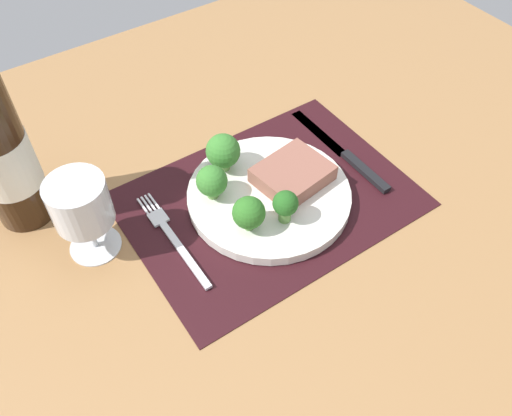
% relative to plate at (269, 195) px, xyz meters
% --- Properties ---
extents(ground_plane, '(1.40, 1.10, 0.03)m').
position_rel_plate_xyz_m(ground_plane, '(0.00, 0.00, -0.03)').
color(ground_plane, '#996D42').
extents(placemat, '(0.41, 0.30, 0.00)m').
position_rel_plate_xyz_m(placemat, '(0.00, 0.00, -0.01)').
color(placemat, black).
rests_on(placemat, ground_plane).
extents(plate, '(0.24, 0.24, 0.02)m').
position_rel_plate_xyz_m(plate, '(0.00, 0.00, 0.00)').
color(plate, silver).
rests_on(plate, placemat).
extents(steak, '(0.11, 0.10, 0.03)m').
position_rel_plate_xyz_m(steak, '(0.04, -0.00, 0.02)').
color(steak, '#8C5647').
rests_on(steak, plate).
extents(broccoli_back_left, '(0.04, 0.04, 0.05)m').
position_rel_plate_xyz_m(broccoli_back_left, '(-0.01, -0.05, 0.04)').
color(broccoli_back_left, '#5B8942').
rests_on(broccoli_back_left, plate).
extents(broccoli_near_fork, '(0.05, 0.05, 0.05)m').
position_rel_plate_xyz_m(broccoli_near_fork, '(-0.07, 0.04, 0.04)').
color(broccoli_near_fork, '#5B8942').
rests_on(broccoli_near_fork, plate).
extents(broccoli_near_steak, '(0.05, 0.05, 0.06)m').
position_rel_plate_xyz_m(broccoli_near_steak, '(-0.03, 0.08, 0.04)').
color(broccoli_near_steak, '#6B994C').
rests_on(broccoli_near_steak, plate).
extents(broccoli_center, '(0.05, 0.05, 0.05)m').
position_rel_plate_xyz_m(broccoli_center, '(-0.06, -0.04, 0.04)').
color(broccoli_center, '#5B8942').
rests_on(broccoli_center, plate).
extents(fork, '(0.02, 0.19, 0.01)m').
position_rel_plate_xyz_m(fork, '(-0.15, 0.01, -0.01)').
color(fork, silver).
rests_on(fork, placemat).
extents(knife, '(0.02, 0.23, 0.01)m').
position_rel_plate_xyz_m(knife, '(0.15, 0.01, -0.00)').
color(knife, black).
rests_on(knife, placemat).
extents(wine_glass, '(0.08, 0.08, 0.12)m').
position_rel_plate_xyz_m(wine_glass, '(-0.25, 0.07, 0.07)').
color(wine_glass, silver).
rests_on(wine_glass, ground_plane).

